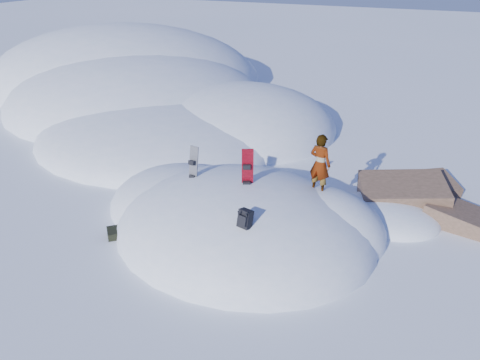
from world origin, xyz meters
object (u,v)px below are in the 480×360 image
at_px(backpack, 245,219).
at_px(snowboard_dark, 193,171).
at_px(person, 320,164).
at_px(snowboard_red, 247,177).

bearing_deg(backpack, snowboard_dark, 158.97).
relative_size(snowboard_dark, backpack, 2.83).
xyz_separation_m(backpack, person, (0.95, 2.50, 0.50)).
bearing_deg(snowboard_red, person, 4.26).
xyz_separation_m(snowboard_red, backpack, (0.64, -1.55, -0.24)).
bearing_deg(snowboard_red, backpack, -94.26).
xyz_separation_m(snowboard_red, person, (1.59, 0.95, 0.26)).
distance_m(snowboard_red, person, 1.87).
bearing_deg(backpack, person, 83.36).
distance_m(snowboard_dark, person, 3.35).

